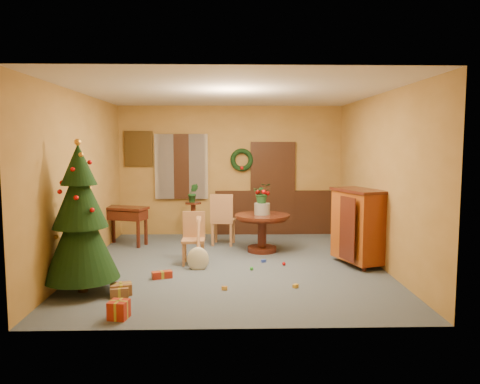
{
  "coord_description": "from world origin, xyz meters",
  "views": [
    {
      "loc": [
        -0.07,
        -7.8,
        2.08
      ],
      "look_at": [
        0.15,
        0.4,
        1.21
      ],
      "focal_mm": 35.0,
      "sensor_mm": 36.0,
      "label": 1
    }
  ],
  "objects_px": {
    "writing_desk": "(125,216)",
    "dining_table": "(262,226)",
    "chair_near": "(194,236)",
    "sideboard": "(358,224)",
    "christmas_tree": "(80,220)"
  },
  "relations": [
    {
      "from": "writing_desk",
      "to": "dining_table",
      "type": "bearing_deg",
      "value": -13.0
    },
    {
      "from": "writing_desk",
      "to": "chair_near",
      "type": "bearing_deg",
      "value": -44.45
    },
    {
      "from": "dining_table",
      "to": "writing_desk",
      "type": "bearing_deg",
      "value": 167.0
    },
    {
      "from": "dining_table",
      "to": "sideboard",
      "type": "bearing_deg",
      "value": -33.06
    },
    {
      "from": "christmas_tree",
      "to": "writing_desk",
      "type": "xyz_separation_m",
      "value": [
        -0.05,
        3.0,
        -0.42
      ]
    },
    {
      "from": "dining_table",
      "to": "chair_near",
      "type": "height_order",
      "value": "chair_near"
    },
    {
      "from": "sideboard",
      "to": "christmas_tree",
      "type": "bearing_deg",
      "value": -162.42
    },
    {
      "from": "dining_table",
      "to": "chair_near",
      "type": "bearing_deg",
      "value": -146.37
    },
    {
      "from": "christmas_tree",
      "to": "writing_desk",
      "type": "bearing_deg",
      "value": 90.86
    },
    {
      "from": "dining_table",
      "to": "writing_desk",
      "type": "xyz_separation_m",
      "value": [
        -2.74,
        0.63,
        0.09
      ]
    },
    {
      "from": "christmas_tree",
      "to": "sideboard",
      "type": "xyz_separation_m",
      "value": [
        4.25,
        1.35,
        -0.32
      ]
    },
    {
      "from": "chair_near",
      "to": "sideboard",
      "type": "bearing_deg",
      "value": -3.81
    },
    {
      "from": "chair_near",
      "to": "sideboard",
      "type": "height_order",
      "value": "sideboard"
    },
    {
      "from": "christmas_tree",
      "to": "chair_near",
      "type": "bearing_deg",
      "value": 46.72
    },
    {
      "from": "chair_near",
      "to": "sideboard",
      "type": "xyz_separation_m",
      "value": [
        2.81,
        -0.19,
        0.22
      ]
    }
  ]
}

